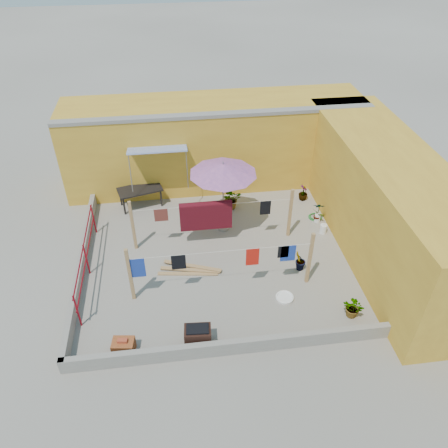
{
  "coord_description": "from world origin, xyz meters",
  "views": [
    {
      "loc": [
        -1.11,
        -10.19,
        9.12
      ],
      "look_at": [
        0.29,
        0.3,
        1.06
      ],
      "focal_mm": 35.0,
      "sensor_mm": 36.0,
      "label": 1
    }
  ],
  "objects_px": {
    "water_jug_a": "(323,229)",
    "outdoor_table": "(140,190)",
    "brick_stack": "(124,347)",
    "brazier": "(198,336)",
    "water_jug_b": "(317,218)",
    "white_basin": "(285,297)",
    "green_hose": "(315,217)",
    "plant_back_a": "(232,199)",
    "patio_umbrella": "(223,169)"
  },
  "relations": [
    {
      "from": "water_jug_a",
      "to": "water_jug_b",
      "type": "bearing_deg",
      "value": 90.0
    },
    {
      "from": "white_basin",
      "to": "green_hose",
      "type": "distance_m",
      "value": 4.13
    },
    {
      "from": "brazier",
      "to": "plant_back_a",
      "type": "distance_m",
      "value": 6.08
    },
    {
      "from": "water_jug_b",
      "to": "plant_back_a",
      "type": "relative_size",
      "value": 0.43
    },
    {
      "from": "brick_stack",
      "to": "brazier",
      "type": "bearing_deg",
      "value": 0.0
    },
    {
      "from": "green_hose",
      "to": "brazier",
      "type": "bearing_deg",
      "value": -133.19
    },
    {
      "from": "patio_umbrella",
      "to": "plant_back_a",
      "type": "distance_m",
      "value": 2.31
    },
    {
      "from": "white_basin",
      "to": "plant_back_a",
      "type": "height_order",
      "value": "plant_back_a"
    },
    {
      "from": "water_jug_b",
      "to": "green_hose",
      "type": "relative_size",
      "value": 0.69
    },
    {
      "from": "plant_back_a",
      "to": "patio_umbrella",
      "type": "bearing_deg",
      "value": -111.31
    },
    {
      "from": "water_jug_b",
      "to": "white_basin",
      "type": "bearing_deg",
      "value": -120.38
    },
    {
      "from": "water_jug_a",
      "to": "outdoor_table",
      "type": "bearing_deg",
      "value": 158.24
    },
    {
      "from": "patio_umbrella",
      "to": "water_jug_a",
      "type": "distance_m",
      "value": 3.98
    },
    {
      "from": "water_jug_a",
      "to": "green_hose",
      "type": "bearing_deg",
      "value": 90.0
    },
    {
      "from": "outdoor_table",
      "to": "water_jug_b",
      "type": "height_order",
      "value": "outdoor_table"
    },
    {
      "from": "patio_umbrella",
      "to": "water_jug_a",
      "type": "xyz_separation_m",
      "value": [
        3.29,
        -0.66,
        -2.15
      ]
    },
    {
      "from": "brick_stack",
      "to": "water_jug_a",
      "type": "relative_size",
      "value": 1.61
    },
    {
      "from": "white_basin",
      "to": "water_jug_b",
      "type": "relative_size",
      "value": 1.57
    },
    {
      "from": "white_basin",
      "to": "water_jug_a",
      "type": "distance_m",
      "value": 3.41
    },
    {
      "from": "outdoor_table",
      "to": "brazier",
      "type": "distance_m",
      "value": 6.59
    },
    {
      "from": "brazier",
      "to": "plant_back_a",
      "type": "xyz_separation_m",
      "value": [
        1.71,
        5.83,
        0.09
      ]
    },
    {
      "from": "brick_stack",
      "to": "green_hose",
      "type": "bearing_deg",
      "value": 37.16
    },
    {
      "from": "patio_umbrella",
      "to": "water_jug_b",
      "type": "distance_m",
      "value": 3.94
    },
    {
      "from": "outdoor_table",
      "to": "water_jug_b",
      "type": "relative_size",
      "value": 5.12
    },
    {
      "from": "outdoor_table",
      "to": "white_basin",
      "type": "distance_m",
      "value": 6.61
    },
    {
      "from": "outdoor_table",
      "to": "white_basin",
      "type": "xyz_separation_m",
      "value": [
        4.07,
        -5.18,
        -0.6
      ]
    },
    {
      "from": "white_basin",
      "to": "green_hose",
      "type": "xyz_separation_m",
      "value": [
        1.99,
        3.62,
        -0.01
      ]
    },
    {
      "from": "brick_stack",
      "to": "plant_back_a",
      "type": "height_order",
      "value": "plant_back_a"
    },
    {
      "from": "brick_stack",
      "to": "white_basin",
      "type": "height_order",
      "value": "brick_stack"
    },
    {
      "from": "patio_umbrella",
      "to": "water_jug_b",
      "type": "height_order",
      "value": "patio_umbrella"
    },
    {
      "from": "plant_back_a",
      "to": "water_jug_a",
      "type": "bearing_deg",
      "value": -33.2
    },
    {
      "from": "water_jug_a",
      "to": "plant_back_a",
      "type": "height_order",
      "value": "plant_back_a"
    },
    {
      "from": "patio_umbrella",
      "to": "brick_stack",
      "type": "bearing_deg",
      "value": -123.64
    },
    {
      "from": "patio_umbrella",
      "to": "brazier",
      "type": "height_order",
      "value": "patio_umbrella"
    },
    {
      "from": "water_jug_b",
      "to": "brick_stack",
      "type": "bearing_deg",
      "value": -144.08
    },
    {
      "from": "outdoor_table",
      "to": "brick_stack",
      "type": "xyz_separation_m",
      "value": [
        -0.32,
        -6.4,
        -0.45
      ]
    },
    {
      "from": "water_jug_a",
      "to": "white_basin",
      "type": "bearing_deg",
      "value": -125.84
    },
    {
      "from": "outdoor_table",
      "to": "water_jug_b",
      "type": "bearing_deg",
      "value": -16.36
    },
    {
      "from": "patio_umbrella",
      "to": "brick_stack",
      "type": "xyz_separation_m",
      "value": [
        -3.09,
        -4.64,
        -2.11
      ]
    },
    {
      "from": "brick_stack",
      "to": "brazier",
      "type": "xyz_separation_m",
      "value": [
        1.84,
        0.0,
        0.09
      ]
    },
    {
      "from": "water_jug_b",
      "to": "green_hose",
      "type": "bearing_deg",
      "value": 90.0
    },
    {
      "from": "patio_umbrella",
      "to": "water_jug_b",
      "type": "relative_size",
      "value": 7.83
    },
    {
      "from": "outdoor_table",
      "to": "brazier",
      "type": "height_order",
      "value": "outdoor_table"
    },
    {
      "from": "water_jug_a",
      "to": "water_jug_b",
      "type": "distance_m",
      "value": 0.64
    },
    {
      "from": "outdoor_table",
      "to": "brick_stack",
      "type": "bearing_deg",
      "value": -92.84
    },
    {
      "from": "green_hose",
      "to": "brick_stack",
      "type": "bearing_deg",
      "value": -142.84
    },
    {
      "from": "brick_stack",
      "to": "water_jug_b",
      "type": "bearing_deg",
      "value": 35.92
    },
    {
      "from": "water_jug_b",
      "to": "plant_back_a",
      "type": "distance_m",
      "value": 3.08
    },
    {
      "from": "brick_stack",
      "to": "green_hose",
      "type": "distance_m",
      "value": 8.0
    },
    {
      "from": "patio_umbrella",
      "to": "plant_back_a",
      "type": "bearing_deg",
      "value": 68.69
    }
  ]
}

